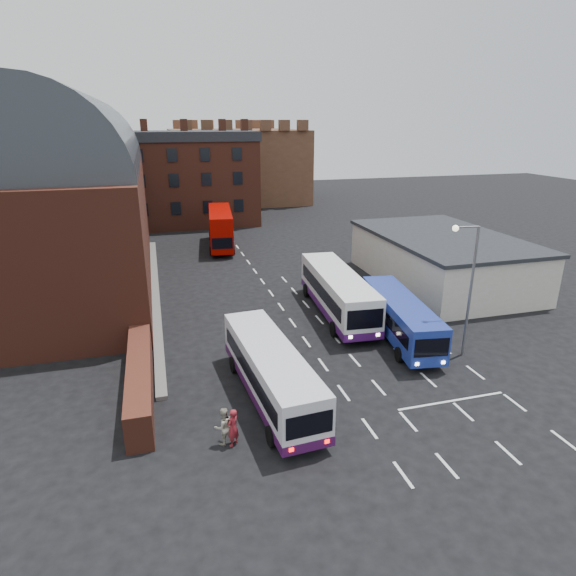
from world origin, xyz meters
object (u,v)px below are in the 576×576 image
object	(u,v)px
bus_white_outbound	(271,369)
pedestrian_beige	(224,426)
bus_white_inbound	(337,290)
bus_red_double	(221,228)
street_lamp	(468,279)
pedestrian_red	(233,427)
bus_blue	(400,315)

from	to	relation	value
bus_white_outbound	pedestrian_beige	distance (m)	4.23
bus_white_inbound	bus_red_double	world-z (taller)	bus_red_double
street_lamp	pedestrian_red	world-z (taller)	street_lamp
bus_white_outbound	bus_blue	xyz separation A→B (m)	(9.77, 4.78, -0.07)
bus_white_inbound	bus_red_double	size ratio (longest dim) A/B	1.10
bus_blue	bus_red_double	xyz separation A→B (m)	(-7.74, 27.02, 0.63)
bus_white_inbound	pedestrian_red	distance (m)	16.26
bus_blue	bus_white_inbound	bearing A→B (deg)	-55.54
bus_white_outbound	bus_red_double	distance (m)	31.87
pedestrian_red	bus_blue	bearing A→B (deg)	170.29
bus_white_outbound	bus_blue	world-z (taller)	bus_white_outbound
bus_blue	street_lamp	distance (m)	5.12
bus_white_outbound	pedestrian_beige	bearing A→B (deg)	-137.63
street_lamp	pedestrian_red	distance (m)	15.86
bus_white_inbound	pedestrian_red	bearing A→B (deg)	57.00
bus_blue	bus_white_outbound	bearing A→B (deg)	34.19
bus_white_inbound	pedestrian_beige	xyz separation A→B (m)	(-10.20, -12.72, -0.99)
bus_white_inbound	bus_blue	world-z (taller)	bus_white_inbound
pedestrian_red	bus_white_inbound	bearing A→B (deg)	-170.08
bus_white_outbound	pedestrian_red	world-z (taller)	bus_white_outbound
bus_red_double	bus_blue	bearing A→B (deg)	112.49
bus_white_outbound	bus_white_inbound	distance (m)	12.16
street_lamp	pedestrian_beige	distance (m)	16.15
bus_red_double	street_lamp	distance (m)	31.95
bus_white_outbound	bus_white_inbound	world-z (taller)	bus_white_inbound
street_lamp	bus_white_outbound	bearing A→B (deg)	-172.51
pedestrian_red	pedestrian_beige	xyz separation A→B (m)	(-0.38, 0.20, -0.01)
bus_blue	bus_red_double	bearing A→B (deg)	-65.88
bus_white_outbound	pedestrian_beige	xyz separation A→B (m)	(-2.87, -3.02, -0.78)
street_lamp	pedestrian_red	size ratio (longest dim) A/B	4.54
bus_red_double	pedestrian_beige	xyz separation A→B (m)	(-4.90, -34.81, -1.34)
street_lamp	bus_white_inbound	bearing A→B (deg)	120.39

